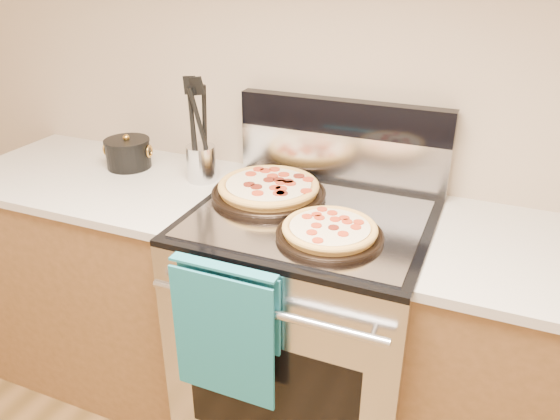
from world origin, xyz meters
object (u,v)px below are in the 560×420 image
at_px(saucepan, 128,155).
at_px(pepperoni_pizza_back, 269,189).
at_px(range_body, 308,333).
at_px(pepperoni_pizza_front, 330,231).
at_px(utensil_crock, 201,163).

bearing_deg(saucepan, pepperoni_pizza_back, -6.61).
bearing_deg(range_body, pepperoni_pizza_front, -51.53).
height_order(range_body, pepperoni_pizza_back, pepperoni_pizza_back).
relative_size(range_body, pepperoni_pizza_front, 2.89).
bearing_deg(utensil_crock, saucepan, 178.91).
distance_m(pepperoni_pizza_back, utensil_crock, 0.31).
xyz_separation_m(range_body, pepperoni_pizza_front, (0.10, -0.13, 0.50)).
height_order(pepperoni_pizza_back, pepperoni_pizza_front, pepperoni_pizza_back).
relative_size(pepperoni_pizza_back, pepperoni_pizza_front, 1.23).
distance_m(pepperoni_pizza_back, pepperoni_pizza_front, 0.35).
distance_m(range_body, saucepan, 0.97).
height_order(pepperoni_pizza_front, saucepan, saucepan).
bearing_deg(utensil_crock, range_body, -15.93).
distance_m(utensil_crock, saucepan, 0.33).
relative_size(utensil_crock, saucepan, 0.79).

